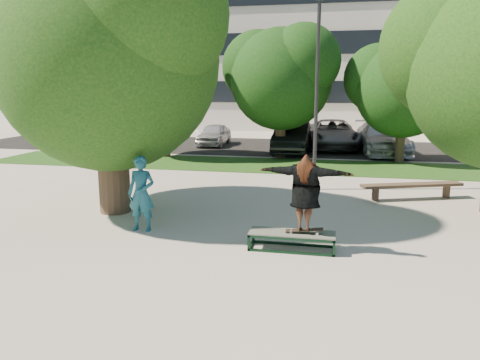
% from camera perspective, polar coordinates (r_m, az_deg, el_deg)
% --- Properties ---
extents(ground, '(120.00, 120.00, 0.00)m').
position_cam_1_polar(ground, '(11.18, 2.45, -6.31)').
color(ground, gray).
rests_on(ground, ground).
extents(grass_strip, '(30.00, 4.00, 0.02)m').
position_cam_1_polar(grass_strip, '(20.31, 9.63, 1.59)').
color(grass_strip, '#153F12').
rests_on(grass_strip, ground).
extents(asphalt_strip, '(40.00, 8.00, 0.01)m').
position_cam_1_polar(asphalt_strip, '(26.79, 8.06, 3.95)').
color(asphalt_strip, black).
rests_on(asphalt_strip, ground).
extents(tree_left, '(6.96, 5.95, 7.12)m').
position_cam_1_polar(tree_left, '(13.11, -16.09, 15.43)').
color(tree_left, '#38281E').
rests_on(tree_left, ground).
extents(bg_tree_left, '(5.28, 4.51, 5.77)m').
position_cam_1_polar(bg_tree_left, '(23.13, -9.40, 12.03)').
color(bg_tree_left, '#38281E').
rests_on(bg_tree_left, ground).
extents(bg_tree_mid, '(5.76, 4.92, 6.24)m').
position_cam_1_polar(bg_tree_mid, '(22.78, 4.88, 12.86)').
color(bg_tree_mid, '#38281E').
rests_on(bg_tree_mid, ground).
extents(bg_tree_right, '(5.04, 4.31, 5.43)m').
position_cam_1_polar(bg_tree_right, '(22.25, 19.19, 10.98)').
color(bg_tree_right, '#38281E').
rests_on(bg_tree_right, ground).
extents(lamppost, '(0.25, 0.15, 6.11)m').
position_cam_1_polar(lamppost, '(15.54, 9.32, 10.31)').
color(lamppost, '#2D2D30').
rests_on(lamppost, ground).
extents(office_building, '(30.00, 14.12, 16.00)m').
position_cam_1_polar(office_building, '(42.91, 7.09, 17.40)').
color(office_building, beige).
rests_on(office_building, ground).
extents(grind_box, '(1.80, 0.60, 0.38)m').
position_cam_1_polar(grind_box, '(10.00, 6.34, -7.38)').
color(grind_box, black).
rests_on(grind_box, ground).
extents(skater_rig, '(2.01, 0.81, 1.66)m').
position_cam_1_polar(skater_rig, '(9.70, 7.96, -1.54)').
color(skater_rig, white).
rests_on(skater_rig, grind_box).
extents(bystander, '(0.66, 0.44, 1.80)m').
position_cam_1_polar(bystander, '(11.30, -11.93, -1.63)').
color(bystander, '#1A5463').
rests_on(bystander, ground).
extents(bench, '(3.12, 1.52, 0.49)m').
position_cam_1_polar(bench, '(15.17, 20.21, -0.70)').
color(bench, '#48392B').
rests_on(bench, ground).
extents(car_silver_a, '(1.55, 3.76, 1.27)m').
position_cam_1_polar(car_silver_a, '(27.51, -3.21, 5.56)').
color(car_silver_a, silver).
rests_on(car_silver_a, asphalt_strip).
extents(car_dark, '(1.75, 4.85, 1.59)m').
position_cam_1_polar(car_dark, '(24.30, 6.35, 5.13)').
color(car_dark, black).
rests_on(car_dark, asphalt_strip).
extents(car_grey, '(3.19, 5.95, 1.59)m').
position_cam_1_polar(car_grey, '(26.59, 11.22, 5.51)').
color(car_grey, slate).
rests_on(car_grey, asphalt_strip).
extents(car_silver_b, '(2.90, 5.76, 1.60)m').
position_cam_1_polar(car_silver_b, '(25.05, 16.88, 4.91)').
color(car_silver_b, '#B3B3B8').
rests_on(car_silver_b, asphalt_strip).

